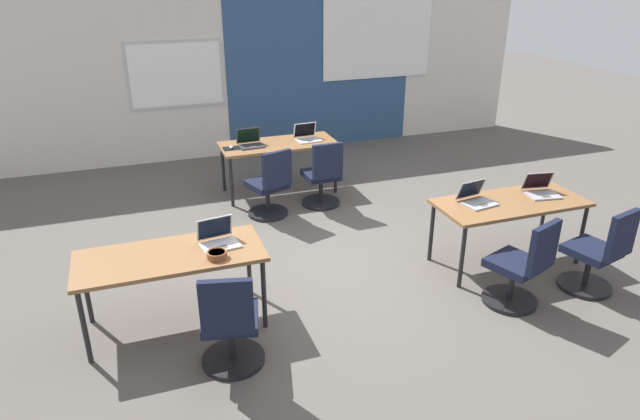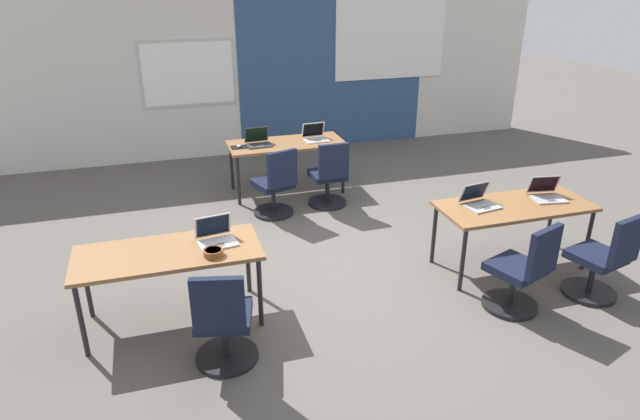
# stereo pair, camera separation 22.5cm
# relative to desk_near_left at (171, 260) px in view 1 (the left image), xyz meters

# --- Properties ---
(ground_plane) EXTENTS (24.00, 24.00, 0.00)m
(ground_plane) POSITION_rel_desk_near_left_xyz_m (1.75, 0.60, -0.66)
(ground_plane) COLOR #56514C
(back_wall_assembly) EXTENTS (10.00, 0.27, 2.80)m
(back_wall_assembly) POSITION_rel_desk_near_left_xyz_m (1.79, 4.80, 0.75)
(back_wall_assembly) COLOR silver
(back_wall_assembly) RESTS_ON ground
(desk_near_left) EXTENTS (1.60, 0.70, 0.72)m
(desk_near_left) POSITION_rel_desk_near_left_xyz_m (0.00, 0.00, 0.00)
(desk_near_left) COLOR brown
(desk_near_left) RESTS_ON ground
(desk_near_right) EXTENTS (1.60, 0.70, 0.72)m
(desk_near_right) POSITION_rel_desk_near_left_xyz_m (3.50, 0.00, 0.00)
(desk_near_right) COLOR brown
(desk_near_right) RESTS_ON ground
(desk_far_center) EXTENTS (1.60, 0.70, 0.72)m
(desk_far_center) POSITION_rel_desk_near_left_xyz_m (1.75, 2.80, 0.00)
(desk_far_center) COLOR brown
(desk_far_center) RESTS_ON ground
(laptop_near_left_inner) EXTENTS (0.37, 0.33, 0.23)m
(laptop_near_left_inner) POSITION_rel_desk_near_left_xyz_m (0.43, 0.05, 0.11)
(laptop_near_left_inner) COLOR silver
(laptop_near_left_inner) RESTS_ON desk_near_left
(chair_near_left_inner) EXTENTS (0.53, 0.58, 0.92)m
(chair_near_left_inner) POSITION_rel_desk_near_left_xyz_m (0.36, -0.75, -0.28)
(chair_near_left_inner) COLOR black
(chair_near_left_inner) RESTS_ON ground
(laptop_near_right_inner) EXTENTS (0.38, 0.36, 0.22)m
(laptop_near_right_inner) POSITION_rel_desk_near_left_xyz_m (3.13, 0.08, 0.11)
(laptop_near_right_inner) COLOR #9E9EA3
(laptop_near_right_inner) RESTS_ON desk_near_right
(chair_near_right_inner) EXTENTS (0.56, 0.61, 0.92)m
(chair_near_right_inner) POSITION_rel_desk_near_left_xyz_m (3.10, -0.76, -0.28)
(chair_near_right_inner) COLOR black
(chair_near_right_inner) RESTS_ON ground
(laptop_far_left) EXTENTS (0.35, 0.30, 0.23)m
(laptop_far_left) POSITION_rel_desk_near_left_xyz_m (1.36, 2.80, 0.11)
(laptop_far_left) COLOR #333338
(laptop_far_left) RESTS_ON desk_far_center
(mousepad_far_left) EXTENTS (0.22, 0.19, 0.00)m
(mousepad_far_left) POSITION_rel_desk_near_left_xyz_m (1.09, 2.77, 0.06)
(mousepad_far_left) COLOR black
(mousepad_far_left) RESTS_ON desk_far_center
(mouse_far_left) EXTENTS (0.08, 0.11, 0.03)m
(mouse_far_left) POSITION_rel_desk_near_left_xyz_m (1.09, 2.77, 0.08)
(mouse_far_left) COLOR #B2B2B7
(mouse_far_left) RESTS_ON mousepad_far_left
(chair_far_left) EXTENTS (0.55, 0.60, 0.92)m
(chair_far_left) POSITION_rel_desk_near_left_xyz_m (1.41, 2.01, -0.28)
(chair_far_left) COLOR black
(chair_far_left) RESTS_ON ground
(laptop_near_right_end) EXTENTS (0.38, 0.36, 0.23)m
(laptop_near_right_end) POSITION_rel_desk_near_left_xyz_m (3.92, 0.05, 0.11)
(laptop_near_right_end) COLOR #9E9EA3
(laptop_near_right_end) RESTS_ON desk_near_right
(chair_near_right_end) EXTENTS (0.53, 0.59, 0.92)m
(chair_near_right_end) POSITION_rel_desk_near_left_xyz_m (3.97, -0.80, -0.28)
(chair_near_right_end) COLOR black
(chair_near_right_end) RESTS_ON ground
(laptop_far_right) EXTENTS (0.35, 0.32, 0.23)m
(laptop_far_right) POSITION_rel_desk_near_left_xyz_m (2.17, 2.80, 0.11)
(laptop_far_right) COLOR silver
(laptop_far_right) RESTS_ON desk_far_center
(chair_far_right) EXTENTS (0.52, 0.54, 0.92)m
(chair_far_right) POSITION_rel_desk_near_left_xyz_m (2.16, 2.11, -0.28)
(chair_far_right) COLOR black
(chair_far_right) RESTS_ON ground
(snack_bowl) EXTENTS (0.18, 0.18, 0.06)m
(snack_bowl) POSITION_rel_desk_near_left_xyz_m (0.37, -0.20, 0.10)
(snack_bowl) COLOR brown
(snack_bowl) RESTS_ON desk_near_left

